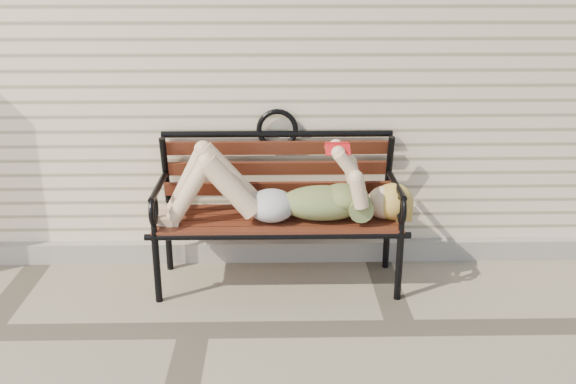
{
  "coord_description": "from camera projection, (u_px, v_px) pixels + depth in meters",
  "views": [
    {
      "loc": [
        0.49,
        -3.36,
        2.06
      ],
      "look_at": [
        0.57,
        0.55,
        0.68
      ],
      "focal_mm": 40.0,
      "sensor_mm": 36.0,
      "label": 1
    }
  ],
  "objects": [
    {
      "name": "ground",
      "position": [
        194.0,
        330.0,
        3.84
      ],
      "size": [
        80.0,
        80.0,
        0.0
      ],
      "primitive_type": "plane",
      "color": "gray",
      "rests_on": "ground"
    },
    {
      "name": "house_wall",
      "position": [
        223.0,
        28.0,
        6.17
      ],
      "size": [
        8.0,
        4.0,
        3.0
      ],
      "primitive_type": "cube",
      "color": "beige",
      "rests_on": "ground"
    },
    {
      "name": "foundation_strip",
      "position": [
        209.0,
        251.0,
        4.73
      ],
      "size": [
        8.0,
        0.1,
        0.15
      ],
      "primitive_type": "cube",
      "color": "#9B968C",
      "rests_on": "ground"
    },
    {
      "name": "garden_bench",
      "position": [
        278.0,
        190.0,
        4.31
      ],
      "size": [
        1.77,
        0.7,
        1.14
      ],
      "color": "black",
      "rests_on": "ground"
    },
    {
      "name": "reading_woman",
      "position": [
        280.0,
        191.0,
        4.17
      ],
      "size": [
        1.67,
        0.38,
        0.53
      ],
      "color": "#0B3F4E",
      "rests_on": "ground"
    }
  ]
}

